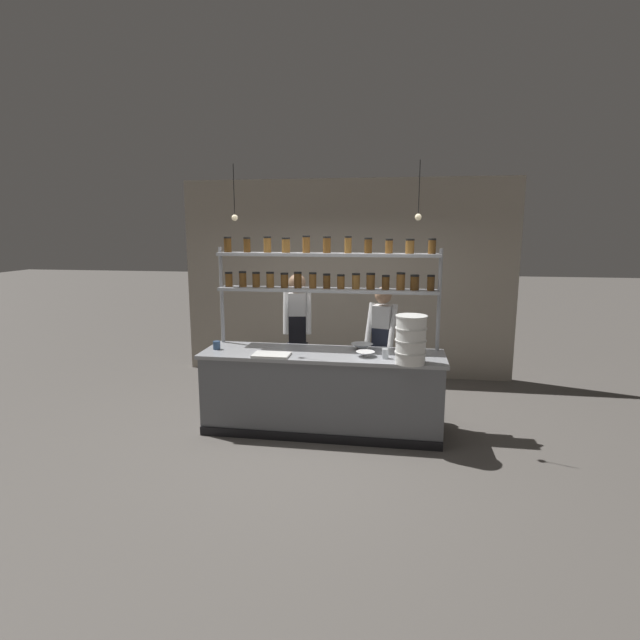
# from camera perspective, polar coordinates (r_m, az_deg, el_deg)

# --- Properties ---
(ground_plane) EXTENTS (40.00, 40.00, 0.00)m
(ground_plane) POSITION_cam_1_polar(r_m,az_deg,el_deg) (5.91, 0.26, -12.41)
(ground_plane) COLOR #5B5651
(back_wall) EXTENTS (5.13, 0.12, 3.03)m
(back_wall) POSITION_cam_1_polar(r_m,az_deg,el_deg) (7.79, 2.91, 4.69)
(back_wall) COLOR #9E9384
(back_wall) RESTS_ON ground_plane
(prep_counter) EXTENTS (2.73, 0.76, 0.92)m
(prep_counter) POSITION_cam_1_polar(r_m,az_deg,el_deg) (5.75, 0.26, -8.19)
(prep_counter) COLOR slate
(prep_counter) RESTS_ON ground_plane
(spice_shelf_unit) EXTENTS (2.61, 0.28, 2.21)m
(spice_shelf_unit) POSITION_cam_1_polar(r_m,az_deg,el_deg) (5.80, 0.81, 5.12)
(spice_shelf_unit) COLOR #999BA0
(spice_shelf_unit) RESTS_ON ground_plane
(chef_left) EXTENTS (0.40, 0.33, 1.73)m
(chef_left) POSITION_cam_1_polar(r_m,az_deg,el_deg) (6.45, -2.59, -1.14)
(chef_left) COLOR black
(chef_left) RESTS_ON ground_plane
(chef_center) EXTENTS (0.41, 0.34, 1.61)m
(chef_center) POSITION_cam_1_polar(r_m,az_deg,el_deg) (6.14, 7.10, -2.60)
(chef_center) COLOR black
(chef_center) RESTS_ON ground_plane
(container_stack) EXTENTS (0.32, 0.32, 0.50)m
(container_stack) POSITION_cam_1_polar(r_m,az_deg,el_deg) (5.20, 10.33, -2.21)
(container_stack) COLOR white
(container_stack) RESTS_ON prep_counter
(cutting_board) EXTENTS (0.40, 0.26, 0.02)m
(cutting_board) POSITION_cam_1_polar(r_m,az_deg,el_deg) (5.49, -5.57, -3.99)
(cutting_board) COLOR silver
(cutting_board) RESTS_ON prep_counter
(prep_bowl_near_left) EXTENTS (0.21, 0.21, 0.06)m
(prep_bowl_near_left) POSITION_cam_1_polar(r_m,az_deg,el_deg) (5.46, 5.20, -3.90)
(prep_bowl_near_left) COLOR white
(prep_bowl_near_left) RESTS_ON prep_counter
(prep_bowl_center_front) EXTENTS (0.25, 0.25, 0.07)m
(prep_bowl_center_front) POSITION_cam_1_polar(r_m,az_deg,el_deg) (5.76, 4.81, -3.07)
(prep_bowl_center_front) COLOR #B2B7BC
(prep_bowl_center_front) RESTS_ON prep_counter
(serving_cup_front) EXTENTS (0.07, 0.07, 0.11)m
(serving_cup_front) POSITION_cam_1_polar(r_m,az_deg,el_deg) (5.40, 7.46, -3.83)
(serving_cup_front) COLOR #B2B7BC
(serving_cup_front) RESTS_ON prep_counter
(serving_cup_by_board) EXTENTS (0.08, 0.08, 0.10)m
(serving_cup_by_board) POSITION_cam_1_polar(r_m,az_deg,el_deg) (5.87, -11.73, -2.84)
(serving_cup_by_board) COLOR #334C70
(serving_cup_by_board) RESTS_ON prep_counter
(pendant_light_row) EXTENTS (2.06, 0.07, 0.61)m
(pendant_light_row) POSITION_cam_1_polar(r_m,az_deg,el_deg) (5.45, 0.44, 11.93)
(pendant_light_row) COLOR black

